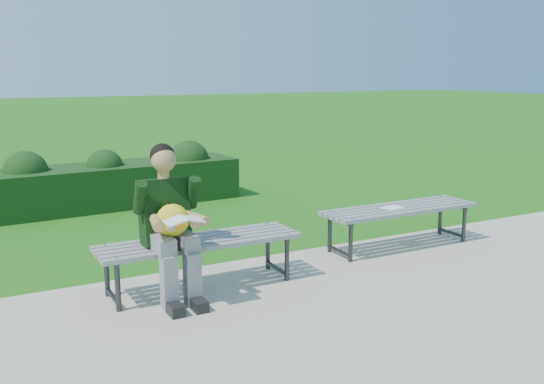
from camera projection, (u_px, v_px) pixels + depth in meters
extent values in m
plane|color=#286E17|center=(222.00, 265.00, 6.12)|extent=(80.00, 80.00, 0.00)
cube|color=#BFB39F|center=(313.00, 328.00, 4.61)|extent=(30.00, 3.50, 0.02)
cube|color=#103E0F|center=(114.00, 185.00, 8.74)|extent=(3.67, 1.12, 0.60)
sphere|color=#103E0F|center=(26.00, 173.00, 8.15)|extent=(0.63, 0.63, 0.60)
sphere|color=#103E0F|center=(105.00, 168.00, 8.61)|extent=(0.55, 0.55, 0.52)
sphere|color=#103E0F|center=(189.00, 160.00, 9.29)|extent=(0.65, 0.65, 0.61)
cube|color=gray|center=(208.00, 248.00, 5.16)|extent=(1.80, 0.08, 0.04)
cube|color=gray|center=(204.00, 245.00, 5.25)|extent=(1.80, 0.08, 0.04)
cube|color=gray|center=(199.00, 242.00, 5.34)|extent=(1.80, 0.08, 0.04)
cube|color=gray|center=(195.00, 239.00, 5.43)|extent=(1.80, 0.09, 0.04)
cube|color=gray|center=(191.00, 236.00, 5.52)|extent=(1.80, 0.08, 0.04)
cylinder|color=#2D2D30|center=(118.00, 287.00, 4.86)|extent=(0.04, 0.04, 0.41)
cylinder|color=#2D2D30|center=(107.00, 273.00, 5.19)|extent=(0.04, 0.04, 0.41)
cylinder|color=#2D2D30|center=(111.00, 259.00, 4.99)|extent=(0.04, 0.42, 0.04)
cylinder|color=#2D2D30|center=(113.00, 296.00, 5.05)|extent=(0.04, 0.42, 0.04)
cylinder|color=gray|center=(117.00, 258.00, 4.79)|extent=(0.02, 0.02, 0.01)
cylinder|color=gray|center=(105.00, 245.00, 5.15)|extent=(0.02, 0.02, 0.01)
cylinder|color=#2D2D30|center=(287.00, 259.00, 5.58)|extent=(0.04, 0.04, 0.41)
cylinder|color=#2D2D30|center=(268.00, 248.00, 5.90)|extent=(0.04, 0.04, 0.41)
cylinder|color=#2D2D30|center=(277.00, 235.00, 5.70)|extent=(0.04, 0.42, 0.04)
cylinder|color=#2D2D30|center=(277.00, 268.00, 5.77)|extent=(0.04, 0.42, 0.04)
cylinder|color=gray|center=(288.00, 233.00, 5.51)|extent=(0.02, 0.02, 0.01)
cylinder|color=gray|center=(267.00, 223.00, 5.87)|extent=(0.02, 0.02, 0.01)
cube|color=gray|center=(413.00, 213.00, 6.42)|extent=(1.80, 0.08, 0.04)
cube|color=gray|center=(406.00, 211.00, 6.51)|extent=(1.80, 0.08, 0.04)
cube|color=gray|center=(400.00, 209.00, 6.60)|extent=(1.80, 0.08, 0.04)
cube|color=gray|center=(394.00, 207.00, 6.69)|extent=(1.80, 0.08, 0.04)
cube|color=gray|center=(388.00, 205.00, 6.78)|extent=(1.80, 0.09, 0.04)
cylinder|color=#2D2D30|center=(351.00, 242.00, 6.12)|extent=(0.04, 0.04, 0.41)
cylinder|color=#2D2D30|center=(330.00, 233.00, 6.45)|extent=(0.04, 0.04, 0.41)
cylinder|color=#2D2D30|center=(340.00, 221.00, 6.25)|extent=(0.04, 0.42, 0.04)
cylinder|color=#2D2D30|center=(340.00, 251.00, 6.31)|extent=(0.04, 0.42, 0.04)
cylinder|color=gray|center=(352.00, 219.00, 6.05)|extent=(0.02, 0.02, 0.01)
cylinder|color=gray|center=(329.00, 210.00, 6.41)|extent=(0.02, 0.02, 0.01)
cylinder|color=#2D2D30|center=(464.00, 224.00, 6.84)|extent=(0.04, 0.04, 0.41)
cylinder|color=#2D2D30|center=(440.00, 217.00, 7.17)|extent=(0.04, 0.04, 0.41)
cylinder|color=#2D2D30|center=(453.00, 205.00, 6.96)|extent=(0.04, 0.42, 0.04)
cylinder|color=#2D2D30|center=(451.00, 233.00, 7.03)|extent=(0.04, 0.42, 0.04)
cylinder|color=gray|center=(467.00, 203.00, 6.77)|extent=(0.02, 0.02, 0.01)
cylinder|color=gray|center=(440.00, 196.00, 7.13)|extent=(0.02, 0.02, 0.01)
cube|color=slate|center=(161.00, 243.00, 5.00)|extent=(0.14, 0.42, 0.13)
cube|color=slate|center=(184.00, 240.00, 5.09)|extent=(0.14, 0.42, 0.13)
cube|color=slate|center=(169.00, 283.00, 4.90)|extent=(0.12, 0.13, 0.45)
cube|color=slate|center=(192.00, 279.00, 4.99)|extent=(0.12, 0.13, 0.45)
cube|color=black|center=(174.00, 308.00, 4.85)|extent=(0.11, 0.26, 0.09)
cube|color=black|center=(197.00, 303.00, 4.94)|extent=(0.11, 0.26, 0.09)
cube|color=black|center=(164.00, 211.00, 5.17)|extent=(0.40, 0.30, 0.59)
cylinder|color=tan|center=(163.00, 175.00, 5.09)|extent=(0.10, 0.10, 0.08)
sphere|color=tan|center=(164.00, 160.00, 5.05)|extent=(0.21, 0.21, 0.21)
sphere|color=black|center=(162.00, 156.00, 5.07)|extent=(0.21, 0.21, 0.21)
cylinder|color=black|center=(140.00, 198.00, 4.95)|extent=(0.10, 0.21, 0.30)
cylinder|color=black|center=(193.00, 192.00, 5.16)|extent=(0.10, 0.21, 0.30)
cylinder|color=tan|center=(156.00, 223.00, 4.82)|extent=(0.14, 0.31, 0.08)
cylinder|color=tan|center=(196.00, 218.00, 4.98)|extent=(0.14, 0.31, 0.08)
sphere|color=tan|center=(171.00, 226.00, 4.71)|extent=(0.09, 0.09, 0.09)
sphere|color=tan|center=(195.00, 223.00, 4.81)|extent=(0.09, 0.09, 0.09)
sphere|color=yellow|center=(173.00, 220.00, 4.99)|extent=(0.27, 0.27, 0.27)
cone|color=orange|center=(177.00, 224.00, 4.89)|extent=(0.08, 0.08, 0.08)
cone|color=black|center=(170.00, 205.00, 4.96)|extent=(0.03, 0.05, 0.08)
cone|color=black|center=(173.00, 205.00, 4.99)|extent=(0.03, 0.04, 0.07)
sphere|color=white|center=(171.00, 220.00, 4.88)|extent=(0.05, 0.05, 0.05)
sphere|color=white|center=(182.00, 219.00, 4.92)|extent=(0.05, 0.05, 0.05)
cube|color=white|center=(175.00, 221.00, 4.70)|extent=(0.15, 0.20, 0.05)
cube|color=white|center=(193.00, 219.00, 4.77)|extent=(0.15, 0.20, 0.05)
cube|color=white|center=(393.00, 208.00, 6.55)|extent=(0.25, 0.20, 0.01)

